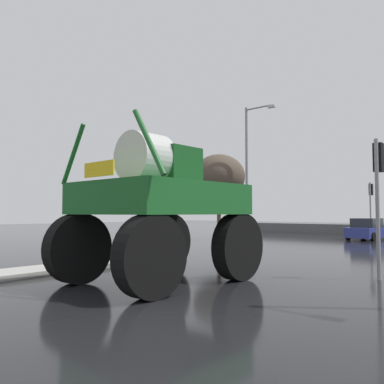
# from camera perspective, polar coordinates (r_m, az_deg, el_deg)

# --- Properties ---
(ground_plane) EXTENTS (120.00, 120.00, 0.00)m
(ground_plane) POSITION_cam_1_polar(r_m,az_deg,el_deg) (19.75, 19.57, -8.35)
(ground_plane) COLOR black
(median_island) EXTENTS (1.52, 9.84, 0.15)m
(median_island) POSITION_cam_1_polar(r_m,az_deg,el_deg) (14.18, -17.35, -10.25)
(median_island) COLOR #B2AFA8
(median_island) RESTS_ON ground
(oversize_sprayer) EXTENTS (4.09, 5.25, 4.26)m
(oversize_sprayer) POSITION_cam_1_polar(r_m,az_deg,el_deg) (11.01, -4.64, -2.19)
(oversize_sprayer) COLOR black
(oversize_sprayer) RESTS_ON ground
(sedan_ahead) EXTENTS (2.09, 4.20, 1.52)m
(sedan_ahead) POSITION_cam_1_polar(r_m,az_deg,el_deg) (30.89, 23.90, -4.96)
(sedan_ahead) COLOR navy
(sedan_ahead) RESTS_ON ground
(traffic_signal_near_left) EXTENTS (0.24, 0.54, 3.53)m
(traffic_signal_near_left) POSITION_cam_1_polar(r_m,az_deg,el_deg) (17.88, -6.18, -0.83)
(traffic_signal_near_left) COLOR gray
(traffic_signal_near_left) RESTS_ON ground
(traffic_signal_near_right) EXTENTS (0.24, 0.54, 4.02)m
(traffic_signal_near_right) POSITION_cam_1_polar(r_m,az_deg,el_deg) (12.68, 25.19, 1.98)
(traffic_signal_near_right) COLOR gray
(traffic_signal_near_right) RESTS_ON ground
(traffic_signal_far_left) EXTENTS (0.24, 0.55, 4.14)m
(traffic_signal_far_left) POSITION_cam_1_polar(r_m,az_deg,el_deg) (31.96, 24.29, -0.74)
(traffic_signal_far_left) COLOR gray
(traffic_signal_far_left) RESTS_ON ground
(streetlight_far_left) EXTENTS (2.28, 0.24, 9.01)m
(streetlight_far_left) POSITION_cam_1_polar(r_m,az_deg,el_deg) (26.86, 8.17, 3.66)
(streetlight_far_left) COLOR gray
(streetlight_far_left) RESTS_ON ground
(bare_tree_left) EXTENTS (3.75, 3.75, 6.10)m
(bare_tree_left) POSITION_cam_1_polar(r_m,az_deg,el_deg) (28.54, 3.88, 2.19)
(bare_tree_left) COLOR #473828
(bare_tree_left) RESTS_ON ground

